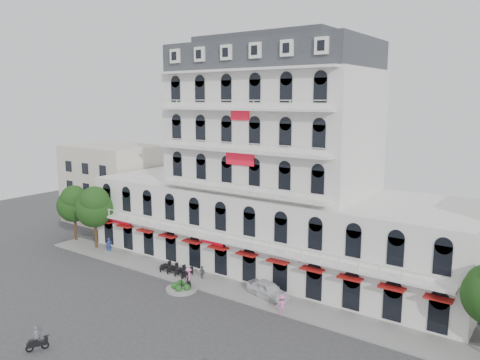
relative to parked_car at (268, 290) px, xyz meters
The scene contains 15 objects.
ground 10.80m from the parked_car, 118.09° to the right, with size 120.00×120.00×0.00m, color #38383A.
sidewalk 5.15m from the parked_car, behind, with size 53.00×4.00×0.16m, color gray.
main_building 13.47m from the parked_car, 120.83° to the left, with size 45.00×15.00×25.80m.
flank_building_west 36.97m from the parked_car, 163.33° to the left, with size 14.00×10.00×12.00m, color beige.
traffic_island 8.81m from the parked_car, 156.56° to the right, with size 3.20×3.20×1.60m.
parked_scooter_row 11.47m from the parked_car, behind, with size 4.40×1.80×1.10m, color black, non-canonical shape.
tree_west_outer 31.35m from the parked_car, behind, with size 4.50×4.48×7.76m.
tree_west_inner 26.47m from the parked_car, behind, with size 4.76×4.76×8.25m.
parked_car is the anchor object (origin of this frame).
rider_west 20.63m from the parked_car, 116.70° to the right, with size 1.02×1.55×1.95m.
rider_center 8.25m from the parked_car, 160.53° to the right, with size 1.30×1.31×2.23m.
pedestrian_left 23.62m from the parked_car, behind, with size 0.73×0.48×1.50m, color navy.
pedestrian_mid 8.11m from the parked_car, behind, with size 0.91×0.38×1.56m, color #515358.
pedestrian_right 3.79m from the parked_car, 38.99° to the right, with size 1.25×0.72×1.93m, color #CD6CA8.
pedestrian_far 23.52m from the parked_car, behind, with size 0.69×0.45×1.89m, color navy.
Camera 1 is at (27.65, -26.82, 19.00)m, focal length 35.00 mm.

